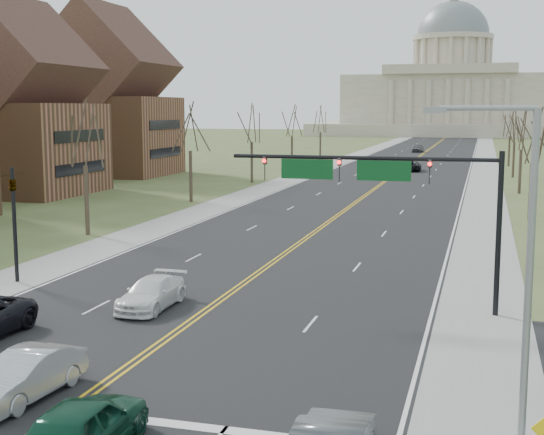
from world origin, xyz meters
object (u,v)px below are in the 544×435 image
Objects in this scene: car_far_nb at (412,166)px; car_nb_inner_lead at (82,428)px; signal_left at (14,212)px; car_sb_inner_lead at (26,375)px; car_sb_inner_second at (151,293)px; signal_mast at (382,182)px; car_far_sb at (418,148)px; street_light at (519,256)px.

car_nb_inner_lead is at bearing 87.59° from car_far_nb.
signal_left is 1.33× the size of car_sb_inner_lead.
car_sb_inner_lead is at bearing -85.73° from car_sb_inner_second.
car_far_sb is (-9.00, 125.85, -4.92)m from signal_mast.
car_nb_inner_lead is at bearing -107.46° from signal_mast.
car_sb_inner_second is 128.78m from car_far_sb.
signal_mast is at bearing 61.52° from car_sb_inner_lead.
street_light reaches higher than signal_left.
signal_mast is 1.34× the size of street_light.
signal_mast is 2.02× the size of signal_left.
car_sb_inner_lead is at bearing -54.94° from signal_left.
car_nb_inner_lead is (-10.68, -3.62, -4.38)m from street_light.
street_light is 91.49m from car_far_nb.
signal_left is at bearing 150.88° from street_light.
street_light reaches higher than car_nb_inner_lead.
car_far_sb is at bearing 85.48° from signal_left.
car_sb_inner_lead is 0.85× the size of car_far_nb.
car_far_sb reaches higher than car_sb_inner_second.
car_sb_inner_second is (8.98, -2.93, -3.02)m from signal_left.
car_nb_inner_lead is 14.92m from car_sb_inner_second.
signal_left is at bearing 162.15° from car_sb_inner_second.
street_light is (5.29, -13.50, -0.54)m from signal_mast.
car_nb_inner_lead is (13.56, -17.12, -2.87)m from signal_left.
car_nb_inner_lead reaches higher than car_sb_inner_lead.
street_light reaches higher than car_sb_inner_lead.
car_sb_inner_lead is 11.01m from car_sb_inner_second.
car_sb_inner_lead is 91.20m from car_far_nb.
car_nb_inner_lead is at bearing -161.26° from street_light.
signal_left is 27.78m from street_light.
car_sb_inner_lead is (9.76, -13.91, -2.96)m from signal_left.
car_sb_inner_lead is at bearing 85.21° from car_far_nb.
signal_mast is at bearing -82.36° from car_far_sb.
car_sb_inner_second is (-15.26, 10.57, -4.53)m from street_light.
street_light is (24.24, -13.50, 1.51)m from signal_left.
street_light is 15.16m from car_sb_inner_lead.
car_far_nb is at bearing 87.11° from car_sb_inner_second.
signal_left is at bearing 130.03° from car_sb_inner_lead.
car_nb_inner_lead is 94.35m from car_far_nb.
signal_mast is 2.47× the size of car_far_sb.
car_nb_inner_lead is at bearing -35.29° from car_sb_inner_lead.
signal_left is 78.42m from car_far_nb.
signal_left is 126.28m from car_far_sb.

